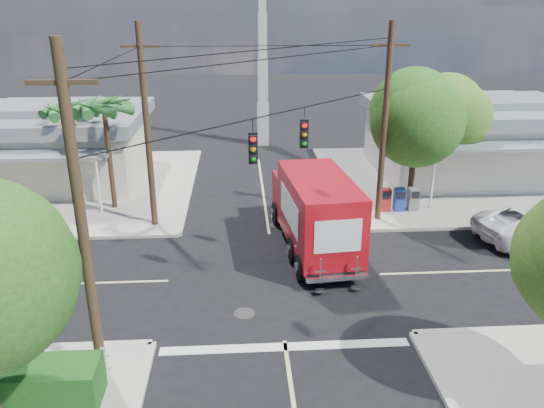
{
  "coord_description": "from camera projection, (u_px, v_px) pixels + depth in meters",
  "views": [
    {
      "loc": [
        -1.25,
        -17.58,
        9.68
      ],
      "look_at": [
        0.0,
        2.0,
        2.2
      ],
      "focal_mm": 35.0,
      "sensor_mm": 36.0,
      "label": 1
    }
  ],
  "objects": [
    {
      "name": "radio_tower",
      "position": [
        263.0,
        65.0,
        36.59
      ],
      "size": [
        0.8,
        0.8,
        17.0
      ],
      "color": "silver",
      "rests_on": "ground"
    },
    {
      "name": "road_markings",
      "position": [
        278.0,
        298.0,
        18.55
      ],
      "size": [
        32.0,
        32.0,
        0.01
      ],
      "color": "beige",
      "rests_on": "ground"
    },
    {
      "name": "sidewalk_ne",
      "position": [
        449.0,
        180.0,
        30.69
      ],
      "size": [
        14.12,
        14.12,
        0.14
      ],
      "color": "#A39E93",
      "rests_on": "ground"
    },
    {
      "name": "sidewalk_nw",
      "position": [
        66.0,
        187.0,
        29.39
      ],
      "size": [
        14.12,
        14.12,
        0.14
      ],
      "color": "#A39E93",
      "rests_on": "ground"
    },
    {
      "name": "ground",
      "position": [
        275.0,
        277.0,
        19.92
      ],
      "size": [
        120.0,
        120.0,
        0.0
      ],
      "primitive_type": "plane",
      "color": "black",
      "rests_on": "ground"
    },
    {
      "name": "building_ne",
      "position": [
        474.0,
        137.0,
        31.0
      ],
      "size": [
        11.8,
        10.2,
        4.5
      ],
      "color": "beige",
      "rests_on": "sidewalk_ne"
    },
    {
      "name": "tree_ne_back",
      "position": [
        453.0,
        116.0,
        27.37
      ],
      "size": [
        3.77,
        3.66,
        5.82
      ],
      "color": "#422D1C",
      "rests_on": "sidewalk_ne"
    },
    {
      "name": "tree_ne_front",
      "position": [
        418.0,
        114.0,
        24.95
      ],
      "size": [
        4.21,
        4.14,
        6.66
      ],
      "color": "#422D1C",
      "rests_on": "sidewalk_ne"
    },
    {
      "name": "delivery_truck",
      "position": [
        314.0,
        211.0,
        21.72
      ],
      "size": [
        3.1,
        7.82,
        3.3
      ],
      "color": "black",
      "rests_on": "ground"
    },
    {
      "name": "parked_car",
      "position": [
        541.0,
        224.0,
        22.72
      ],
      "size": [
        6.0,
        3.56,
        1.57
      ],
      "primitive_type": "imported",
      "rotation": [
        0.0,
        0.0,
        1.75
      ],
      "color": "silver",
      "rests_on": "ground"
    },
    {
      "name": "building_nw",
      "position": [
        49.0,
        143.0,
        30.04
      ],
      "size": [
        10.8,
        10.2,
        4.3
      ],
      "color": "beige",
      "rests_on": "sidewalk_nw"
    },
    {
      "name": "palm_nw_back",
      "position": [
        71.0,
        111.0,
        26.08
      ],
      "size": [
        3.01,
        3.08,
        5.19
      ],
      "color": "#422D1C",
      "rests_on": "sidewalk_nw"
    },
    {
      "name": "vending_boxes",
      "position": [
        399.0,
        199.0,
        25.84
      ],
      "size": [
        1.9,
        0.5,
        1.1
      ],
      "color": "maroon",
      "rests_on": "sidewalk_ne"
    },
    {
      "name": "palm_nw_front",
      "position": [
        104.0,
        109.0,
        24.67
      ],
      "size": [
        3.01,
        3.08,
        5.59
      ],
      "color": "#422D1C",
      "rests_on": "sidewalk_nw"
    },
    {
      "name": "utility_poles",
      "position": [
        230.0,
        147.0,
        19.66
      ],
      "size": [
        12.0,
        10.68,
        9.0
      ],
      "color": "#473321",
      "rests_on": "ground"
    }
  ]
}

